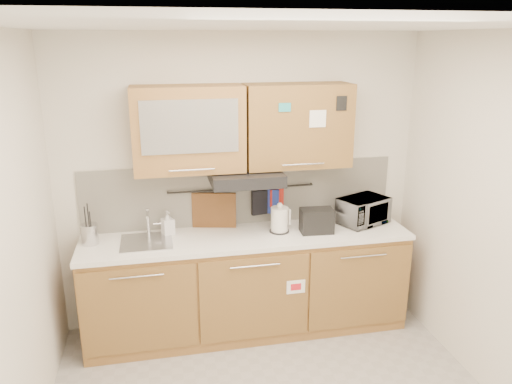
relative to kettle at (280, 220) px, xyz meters
name	(u,v)px	position (x,y,z in m)	size (l,w,h in m)	color
ceiling	(287,26)	(-0.29, -1.21, 1.57)	(3.20, 3.20, 0.00)	white
wall_back	(241,183)	(-0.29, 0.29, 0.27)	(3.20, 3.20, 0.00)	silver
wall_left	(3,272)	(-1.89, -1.21, 0.27)	(3.00, 3.00, 0.00)	silver
wall_right	(512,229)	(1.31, -1.21, 0.27)	(3.00, 3.00, 0.00)	silver
base_cabinet	(248,289)	(-0.29, -0.02, -0.62)	(2.80, 0.64, 0.88)	#A17839
countertop	(248,237)	(-0.29, -0.02, -0.13)	(2.82, 0.62, 0.04)	white
backsplash	(241,194)	(-0.29, 0.28, 0.17)	(2.80, 0.02, 0.56)	silver
upper_cabinets	(243,127)	(-0.29, 0.11, 0.80)	(1.82, 0.37, 0.70)	#A17839
range_hood	(246,177)	(-0.29, 0.04, 0.39)	(0.60, 0.46, 0.10)	black
sink	(147,242)	(-1.14, 0.00, -0.10)	(0.42, 0.40, 0.26)	silver
utensil_rail	(242,189)	(-0.29, 0.24, 0.23)	(0.02, 0.02, 1.30)	black
utensil_crock	(90,234)	(-1.59, 0.05, -0.02)	(0.17, 0.17, 0.34)	#BABABF
kettle	(280,220)	(0.00, 0.00, 0.00)	(0.20, 0.19, 0.27)	silver
toaster	(317,220)	(0.31, -0.08, 0.00)	(0.29, 0.18, 0.21)	black
microwave	(363,211)	(0.79, 0.05, 0.01)	(0.43, 0.29, 0.24)	#999999
soap_bottle	(168,223)	(-0.95, 0.13, 0.00)	(0.10, 0.10, 0.21)	#999999
cutting_board	(214,219)	(-0.54, 0.22, -0.03)	(0.39, 0.03, 0.48)	brown
oven_mitt	(271,201)	(-0.02, 0.22, 0.10)	(0.13, 0.03, 0.22)	navy
dark_pouch	(259,202)	(-0.13, 0.22, 0.10)	(0.14, 0.04, 0.23)	black
pot_holder	(277,198)	(0.03, 0.22, 0.13)	(0.13, 0.02, 0.16)	#AD2017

